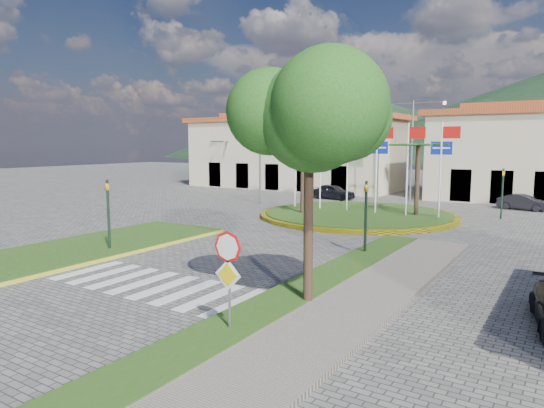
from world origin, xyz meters
The scene contains 21 objects.
ground centered at (0.00, 0.00, 0.00)m, with size 160.00×160.00×0.00m, color #585654.
sidewalk_right centered at (6.00, 2.00, 0.07)m, with size 4.00×28.00×0.15m, color gray.
verge_right centered at (4.80, 2.00, 0.09)m, with size 1.60×28.00×0.18m, color #254B15.
median_left centered at (-6.50, 6.00, 0.09)m, with size 5.00×14.00×0.18m, color #254B15.
crosswalk centered at (0.00, 4.00, 0.01)m, with size 8.00×3.00×0.01m, color silver.
roundabout_island centered at (0.00, 22.00, 0.17)m, with size 12.70×12.70×6.00m.
stop_sign centered at (4.90, 1.96, 1.79)m, with size 0.80×0.11×2.65m.
deciduous_tree centered at (5.50, 5.00, 5.18)m, with size 3.60×3.60×6.80m.
traffic_light_left centered at (-5.20, 6.50, 1.94)m, with size 0.15×0.18×3.20m.
traffic_light_right centered at (4.50, 12.00, 1.94)m, with size 0.15×0.18×3.20m.
traffic_light_far centered at (8.00, 26.00, 1.94)m, with size 0.18×0.15×3.20m.
direction_sign_west centered at (-2.00, 30.97, 3.53)m, with size 1.60×0.14×5.20m.
direction_sign_east centered at (3.00, 30.97, 3.53)m, with size 1.60×0.14×5.20m.
street_lamp_centre centered at (1.00, 30.00, 4.50)m, with size 4.80×0.16×8.00m.
street_lamp_west centered at (-9.00, 24.00, 4.50)m, with size 4.80×0.16×8.00m.
building_left centered at (-14.00, 38.00, 3.90)m, with size 23.32×9.54×8.05m.
hill_far_west centered at (-55.00, 140.00, 11.00)m, with size 140.00×140.00×22.00m, color black.
hill_near_back centered at (-10.00, 130.00, 8.00)m, with size 110.00×110.00×16.00m, color black.
white_van centered at (-8.93, 35.47, 0.59)m, with size 1.97×4.27×1.19m, color white.
car_dark_a centered at (-5.72, 30.30, 0.65)m, with size 1.52×3.79×1.29m, color black.
car_dark_b centered at (8.74, 31.49, 0.56)m, with size 1.19×3.40×1.12m, color black.
Camera 1 is at (12.09, -7.28, 4.79)m, focal length 32.00 mm.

